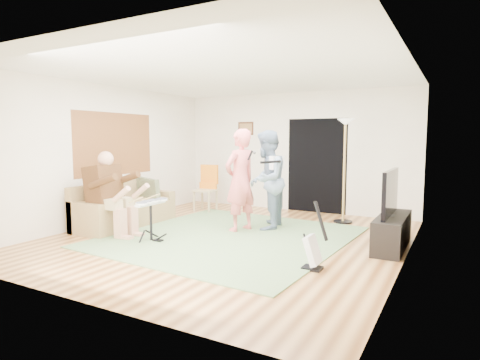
% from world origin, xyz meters
% --- Properties ---
extents(floor, '(6.00, 6.00, 0.00)m').
position_xyz_m(floor, '(0.00, 0.00, 0.00)').
color(floor, brown).
rests_on(floor, ground).
extents(walls, '(5.50, 6.00, 2.70)m').
position_xyz_m(walls, '(0.00, 0.00, 1.35)').
color(walls, '#EEE4CE').
rests_on(walls, floor).
extents(ceiling, '(6.00, 6.00, 0.00)m').
position_xyz_m(ceiling, '(0.00, 0.00, 2.70)').
color(ceiling, white).
rests_on(ceiling, walls).
extents(window_blinds, '(0.00, 2.05, 2.05)m').
position_xyz_m(window_blinds, '(-2.74, 0.20, 1.55)').
color(window_blinds, '#92582D').
rests_on(window_blinds, walls).
extents(doorway, '(2.10, 0.00, 2.10)m').
position_xyz_m(doorway, '(0.55, 2.99, 1.05)').
color(doorway, black).
rests_on(doorway, walls).
extents(picture_frame, '(0.42, 0.03, 0.32)m').
position_xyz_m(picture_frame, '(-1.25, 2.99, 1.90)').
color(picture_frame, '#3F2314').
rests_on(picture_frame, walls).
extents(area_rug, '(3.88, 4.08, 0.02)m').
position_xyz_m(area_rug, '(-0.00, 0.07, 0.01)').
color(area_rug, '#5D804E').
rests_on(area_rug, floor).
extents(sofa, '(0.83, 2.01, 0.82)m').
position_xyz_m(sofa, '(-2.29, -0.11, 0.27)').
color(sofa, '#95784A').
rests_on(sofa, floor).
extents(drummer, '(0.94, 0.53, 1.44)m').
position_xyz_m(drummer, '(-1.86, -0.76, 0.56)').
color(drummer, '#4B2C15').
rests_on(drummer, sofa).
extents(drum_kit, '(0.37, 0.66, 0.68)m').
position_xyz_m(drum_kit, '(-1.00, -0.76, 0.30)').
color(drum_kit, black).
rests_on(drum_kit, floor).
extents(singer, '(0.62, 0.77, 1.83)m').
position_xyz_m(singer, '(-0.08, 0.56, 0.92)').
color(singer, '#E66564').
rests_on(singer, floor).
extents(microphone, '(0.06, 0.06, 0.24)m').
position_xyz_m(microphone, '(0.12, 0.56, 1.37)').
color(microphone, black).
rests_on(microphone, singer).
extents(guitarist, '(0.85, 1.00, 1.81)m').
position_xyz_m(guitarist, '(0.27, 0.95, 0.90)').
color(guitarist, slate).
rests_on(guitarist, floor).
extents(guitar_held, '(0.29, 0.61, 0.26)m').
position_xyz_m(guitar_held, '(0.47, 0.95, 1.23)').
color(guitar_held, white).
rests_on(guitar_held, guitarist).
extents(guitar_spare, '(0.32, 0.29, 0.89)m').
position_xyz_m(guitar_spare, '(1.77, -0.87, 0.25)').
color(guitar_spare, black).
rests_on(guitar_spare, floor).
extents(torchiere_lamp, '(0.37, 0.37, 2.04)m').
position_xyz_m(torchiere_lamp, '(1.37, 2.18, 1.40)').
color(torchiere_lamp, black).
rests_on(torchiere_lamp, floor).
extents(dining_chair, '(0.48, 0.51, 1.05)m').
position_xyz_m(dining_chair, '(-1.73, 1.96, 0.37)').
color(dining_chair, tan).
rests_on(dining_chair, floor).
extents(tv_cabinet, '(0.40, 1.40, 0.50)m').
position_xyz_m(tv_cabinet, '(2.50, 0.68, 0.25)').
color(tv_cabinet, black).
rests_on(tv_cabinet, floor).
extents(television, '(0.06, 1.17, 0.69)m').
position_xyz_m(television, '(2.45, 0.68, 0.85)').
color(television, black).
rests_on(television, tv_cabinet).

